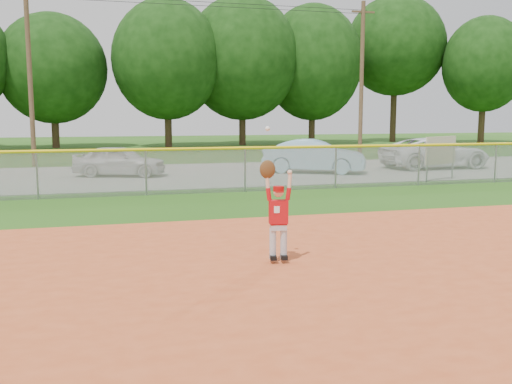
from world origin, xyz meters
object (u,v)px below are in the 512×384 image
(car_white_a, at_px, (120,161))
(car_white_b, at_px, (435,153))
(car_blue, at_px, (314,156))
(ballplayer, at_px, (277,210))
(sponsor_sign, at_px, (441,152))

(car_white_a, height_order, car_white_b, car_white_b)
(car_white_a, xyz_separation_m, car_blue, (8.44, -0.84, 0.09))
(car_white_a, distance_m, car_white_b, 14.89)
(ballplayer, bearing_deg, car_white_a, 98.18)
(car_white_a, xyz_separation_m, ballplayer, (2.19, -15.25, 0.29))
(car_white_b, bearing_deg, ballplayer, 137.50)
(car_white_b, relative_size, ballplayer, 2.25)
(car_white_a, relative_size, ballplayer, 1.63)
(car_blue, relative_size, sponsor_sign, 2.45)
(car_white_b, xyz_separation_m, sponsor_sign, (-2.64, -4.48, 0.40))
(sponsor_sign, bearing_deg, car_white_a, 158.56)
(car_white_a, relative_size, sponsor_sign, 2.08)
(car_blue, xyz_separation_m, sponsor_sign, (3.81, -3.97, 0.39))
(sponsor_sign, distance_m, ballplayer, 14.50)
(car_white_b, height_order, ballplayer, ballplayer)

